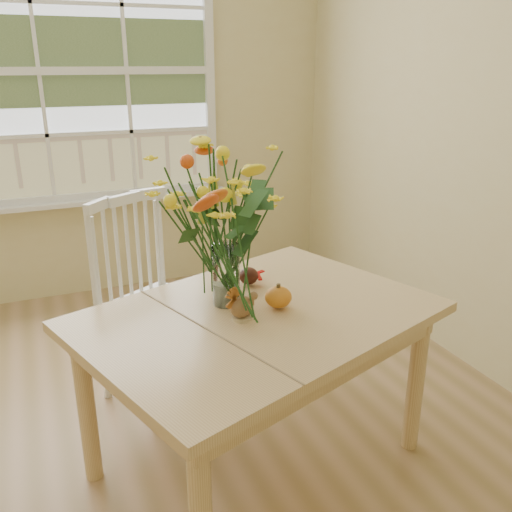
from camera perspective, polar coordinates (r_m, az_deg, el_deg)
name	(u,v)px	position (r m, az deg, el deg)	size (l,w,h in m)	color
wall_back	(43,103)	(3.90, -21.55, 14.72)	(4.00, 0.02, 2.70)	beige
window	(39,74)	(3.86, -21.87, 17.35)	(2.42, 0.12, 1.74)	silver
dining_table	(258,333)	(2.13, 0.21, -8.07)	(1.54, 1.31, 0.70)	tan
windsor_chair	(145,290)	(2.69, -11.62, -3.56)	(0.62, 0.61, 1.00)	white
flower_vase	(225,215)	(2.04, -3.30, 4.38)	(0.51, 0.51, 0.61)	white
pumpkin	(278,298)	(2.10, 2.36, -4.45)	(0.11, 0.11, 0.08)	#C86E17
turkey_figurine	(242,307)	(2.01, -1.49, -5.40)	(0.12, 0.10, 0.12)	#CCB78C
dark_gourd	(249,277)	(2.32, -0.78, -2.19)	(0.13, 0.12, 0.07)	#38160F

